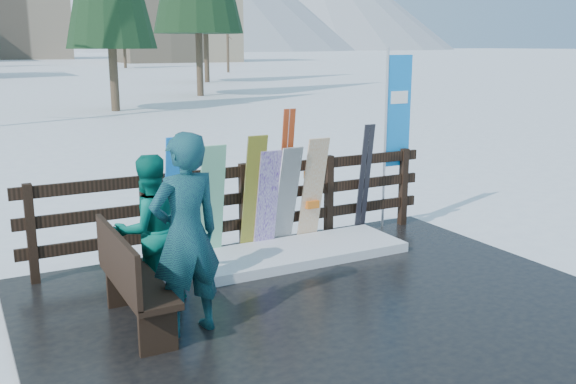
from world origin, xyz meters
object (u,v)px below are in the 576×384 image
snowboard_2 (253,195)px  snowboard_4 (287,198)px  rental_flag (395,118)px  person_back (149,230)px  snowboard_1 (212,203)px  snowboard_3 (267,201)px  bench (130,278)px  snowboard_5 (313,191)px  person_front (186,235)px  snowboard_0 (175,202)px

snowboard_2 → snowboard_4: 0.49m
rental_flag → snowboard_4: bearing=-172.0°
snowboard_4 → person_back: person_back is taller
snowboard_1 → rental_flag: size_ratio=0.58×
snowboard_3 → person_back: size_ratio=0.88×
snowboard_4 → person_back: (-2.10, -0.93, 0.09)m
bench → snowboard_5: (2.85, 1.50, 0.22)m
snowboard_4 → person_back: bearing=-156.1°
bench → snowboard_2: bearing=37.2°
person_front → snowboard_4: bearing=-146.8°
snowboard_5 → person_back: size_ratio=0.96×
snowboard_1 → snowboard_5: size_ratio=1.00×
snowboard_3 → snowboard_5: 0.68m
bench → person_front: 0.70m
snowboard_0 → snowboard_3: snowboard_0 is taller
snowboard_0 → snowboard_5: (1.90, -0.00, -0.07)m
bench → snowboard_2: size_ratio=0.94×
snowboard_3 → snowboard_4: snowboard_4 is taller
snowboard_0 → snowboard_4: bearing=-0.0°
snowboard_0 → person_front: person_front is taller
snowboard_5 → snowboard_3: bearing=180.0°
snowboard_2 → snowboard_3: snowboard_2 is taller
snowboard_3 → snowboard_0: bearing=180.0°
snowboard_0 → snowboard_4: 1.51m
snowboard_2 → snowboard_4: snowboard_2 is taller
bench → snowboard_4: size_ratio=1.06×
snowboard_0 → snowboard_2: snowboard_0 is taller
snowboard_2 → person_front: bearing=-130.0°
bench → snowboard_1: bearing=46.8°
snowboard_2 → snowboard_0: bearing=180.0°
snowboard_0 → person_front: (-0.50, -1.82, 0.15)m
bench → snowboard_2: (1.98, 1.50, 0.26)m
snowboard_2 → person_back: size_ratio=1.01×
rental_flag → snowboard_1: bearing=-174.8°
snowboard_0 → snowboard_3: (1.22, -0.00, -0.13)m
snowboard_1 → person_back: bearing=-138.6°
person_front → snowboard_0: bearing=-114.2°
person_back → rental_flag: bearing=-172.3°
snowboard_0 → rental_flag: 3.54m
bench → snowboard_4: (2.46, 1.50, 0.17)m
snowboard_1 → person_back: (-1.05, -0.93, 0.05)m
snowboard_2 → rental_flag: 2.56m
snowboard_4 → rental_flag: bearing=8.0°
snowboard_2 → snowboard_5: (0.87, 0.00, -0.05)m
snowboard_1 → snowboard_2: snowboard_2 is taller
snowboard_1 → person_front: 2.06m
snowboard_2 → rental_flag: (2.40, 0.27, 0.83)m
snowboard_5 → person_front: person_front is taller
bench → snowboard_5: bearing=27.8°
bench → person_front: size_ratio=0.79×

